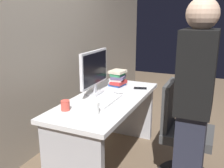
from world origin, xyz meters
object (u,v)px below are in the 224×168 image
(desk, at_px, (108,118))
(handbag, at_px, (182,126))
(person_at_desk, at_px, (194,111))
(monitor, at_px, (94,70))
(cell_phone, at_px, (140,88))
(office_chair, at_px, (182,136))
(cup_by_monitor, at_px, (65,105))
(book_stack, at_px, (118,78))
(keyboard, at_px, (108,101))
(cup_near_keyboard, at_px, (96,108))
(mouse, at_px, (118,92))

(desk, height_order, handbag, desk)
(person_at_desk, bearing_deg, monitor, 68.40)
(cell_phone, distance_m, handbag, 0.87)
(office_chair, height_order, cup_by_monitor, office_chair)
(office_chair, height_order, person_at_desk, person_at_desk)
(person_at_desk, height_order, book_stack, person_at_desk)
(desk, relative_size, book_stack, 7.00)
(person_at_desk, relative_size, keyboard, 3.81)
(office_chair, distance_m, cup_near_keyboard, 0.88)
(monitor, height_order, cup_by_monitor, monitor)
(desk, height_order, person_at_desk, person_at_desk)
(keyboard, xyz_separation_m, cell_phone, (0.56, -0.14, -0.01))
(book_stack, height_order, cell_phone, book_stack)
(office_chair, relative_size, mouse, 9.40)
(desk, bearing_deg, cell_phone, -23.45)
(keyboard, height_order, cup_near_keyboard, cup_near_keyboard)
(book_stack, xyz_separation_m, cell_phone, (-0.01, -0.28, -0.09))
(cup_near_keyboard, bearing_deg, cell_phone, -7.16)
(desk, relative_size, keyboard, 3.46)
(book_stack, bearing_deg, cup_by_monitor, 173.33)
(cup_by_monitor, bearing_deg, mouse, -19.38)
(desk, xyz_separation_m, office_chair, (0.06, -0.74, -0.08))
(book_stack, bearing_deg, cup_near_keyboard, -169.15)
(office_chair, bearing_deg, book_stack, 63.88)
(office_chair, xyz_separation_m, monitor, (0.02, 0.92, 0.55))
(desk, xyz_separation_m, person_at_desk, (-0.34, -0.86, 0.34))
(cup_near_keyboard, relative_size, book_stack, 0.47)
(office_chair, height_order, mouse, office_chair)
(cell_phone, bearing_deg, keyboard, 149.45)
(person_at_desk, bearing_deg, mouse, 57.09)
(keyboard, distance_m, cup_near_keyboard, 0.32)
(person_at_desk, xyz_separation_m, cell_phone, (0.79, 0.66, -0.11))
(keyboard, relative_size, cell_phone, 2.99)
(office_chair, distance_m, cell_phone, 0.74)
(keyboard, xyz_separation_m, mouse, (0.30, 0.01, 0.01))
(cup_near_keyboard, height_order, book_stack, book_stack)
(cup_near_keyboard, bearing_deg, person_at_desk, -84.05)
(cup_by_monitor, distance_m, book_stack, 0.93)
(cup_near_keyboard, xyz_separation_m, book_stack, (0.88, 0.17, 0.04))
(cup_near_keyboard, xyz_separation_m, handbag, (1.35, -0.54, -0.64))
(person_at_desk, xyz_separation_m, monitor, (0.41, 1.04, 0.14))
(book_stack, distance_m, handbag, 1.09)
(person_at_desk, bearing_deg, office_chair, 16.84)
(handbag, bearing_deg, desk, 145.99)
(cup_by_monitor, bearing_deg, cup_near_keyboard, -82.13)
(cell_phone, bearing_deg, desk, 140.44)
(monitor, distance_m, handbag, 1.45)
(desk, height_order, cell_phone, cell_phone)
(monitor, relative_size, book_stack, 2.54)
(office_chair, distance_m, book_stack, 0.99)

